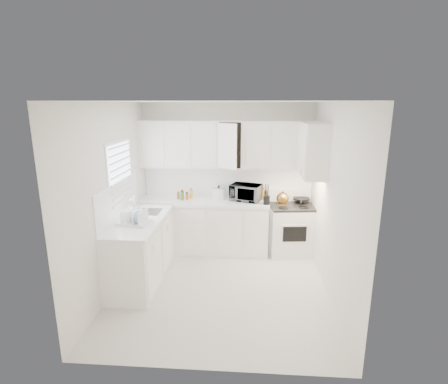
# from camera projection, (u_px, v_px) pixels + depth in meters

# --- Properties ---
(floor) EXTENTS (3.20, 3.20, 0.00)m
(floor) POSITION_uv_depth(u_px,v_px,m) (221.00, 288.00, 5.01)
(floor) COLOR silver
(floor) RESTS_ON ground
(ceiling) EXTENTS (3.20, 3.20, 0.00)m
(ceiling) POSITION_uv_depth(u_px,v_px,m) (220.00, 102.00, 4.37)
(ceiling) COLOR white
(ceiling) RESTS_ON ground
(wall_back) EXTENTS (3.00, 0.00, 3.00)m
(wall_back) POSITION_uv_depth(u_px,v_px,m) (228.00, 177.00, 6.23)
(wall_back) COLOR white
(wall_back) RESTS_ON ground
(wall_front) EXTENTS (3.00, 0.00, 3.00)m
(wall_front) POSITION_uv_depth(u_px,v_px,m) (206.00, 249.00, 3.14)
(wall_front) COLOR white
(wall_front) RESTS_ON ground
(wall_left) EXTENTS (0.00, 3.20, 3.20)m
(wall_left) POSITION_uv_depth(u_px,v_px,m) (112.00, 199.00, 4.79)
(wall_left) COLOR white
(wall_left) RESTS_ON ground
(wall_right) EXTENTS (0.00, 3.20, 3.20)m
(wall_right) POSITION_uv_depth(u_px,v_px,m) (334.00, 203.00, 4.58)
(wall_right) COLOR white
(wall_right) RESTS_ON ground
(window_blinds) EXTENTS (0.06, 0.96, 1.06)m
(window_blinds) POSITION_uv_depth(u_px,v_px,m) (121.00, 176.00, 5.07)
(window_blinds) COLOR white
(window_blinds) RESTS_ON wall_left
(lower_cabinets_back) EXTENTS (2.22, 0.60, 0.90)m
(lower_cabinets_back) POSITION_uv_depth(u_px,v_px,m) (205.00, 227.00, 6.18)
(lower_cabinets_back) COLOR white
(lower_cabinets_back) RESTS_ON floor
(lower_cabinets_left) EXTENTS (0.60, 1.60, 0.90)m
(lower_cabinets_left) POSITION_uv_depth(u_px,v_px,m) (141.00, 251.00, 5.17)
(lower_cabinets_left) COLOR white
(lower_cabinets_left) RESTS_ON floor
(countertop_back) EXTENTS (2.24, 0.64, 0.05)m
(countertop_back) POSITION_uv_depth(u_px,v_px,m) (204.00, 201.00, 6.05)
(countertop_back) COLOR white
(countertop_back) RESTS_ON lower_cabinets_back
(countertop_left) EXTENTS (0.64, 1.62, 0.05)m
(countertop_left) POSITION_uv_depth(u_px,v_px,m) (140.00, 221.00, 5.06)
(countertop_left) COLOR white
(countertop_left) RESTS_ON lower_cabinets_left
(backsplash_back) EXTENTS (2.98, 0.02, 0.55)m
(backsplash_back) POSITION_uv_depth(u_px,v_px,m) (228.00, 181.00, 6.24)
(backsplash_back) COLOR white
(backsplash_back) RESTS_ON wall_back
(backsplash_left) EXTENTS (0.02, 1.60, 0.55)m
(backsplash_left) POSITION_uv_depth(u_px,v_px,m) (118.00, 200.00, 5.00)
(backsplash_left) COLOR white
(backsplash_left) RESTS_ON wall_left
(upper_cabinets_back) EXTENTS (3.00, 0.33, 0.80)m
(upper_cabinets_back) POSITION_uv_depth(u_px,v_px,m) (227.00, 168.00, 6.03)
(upper_cabinets_back) COLOR white
(upper_cabinets_back) RESTS_ON wall_back
(upper_cabinets_right) EXTENTS (0.33, 0.90, 0.80)m
(upper_cabinets_right) POSITION_uv_depth(u_px,v_px,m) (311.00, 176.00, 5.34)
(upper_cabinets_right) COLOR white
(upper_cabinets_right) RESTS_ON wall_right
(sink) EXTENTS (0.42, 0.38, 0.30)m
(sink) POSITION_uv_depth(u_px,v_px,m) (146.00, 204.00, 5.36)
(sink) COLOR gray
(sink) RESTS_ON countertop_left
(stove) EXTENTS (0.79, 0.67, 1.12)m
(stove) POSITION_uv_depth(u_px,v_px,m) (291.00, 223.00, 6.05)
(stove) COLOR white
(stove) RESTS_ON floor
(tea_kettle) EXTENTS (0.29, 0.26, 0.24)m
(tea_kettle) POSITION_uv_depth(u_px,v_px,m) (283.00, 198.00, 5.79)
(tea_kettle) COLOR olive
(tea_kettle) RESTS_ON stove
(frying_pan) EXTENTS (0.36, 0.52, 0.04)m
(frying_pan) POSITION_uv_depth(u_px,v_px,m) (301.00, 198.00, 6.10)
(frying_pan) COLOR black
(frying_pan) RESTS_ON stove
(microwave) EXTENTS (0.57, 0.42, 0.34)m
(microwave) POSITION_uv_depth(u_px,v_px,m) (246.00, 191.00, 5.99)
(microwave) COLOR gray
(microwave) RESTS_ON countertop_back
(rice_cooker) EXTENTS (0.25, 0.25, 0.24)m
(rice_cooker) POSITION_uv_depth(u_px,v_px,m) (219.00, 192.00, 6.09)
(rice_cooker) COLOR white
(rice_cooker) RESTS_ON countertop_back
(paper_towel) EXTENTS (0.12, 0.12, 0.27)m
(paper_towel) POSITION_uv_depth(u_px,v_px,m) (217.00, 191.00, 6.14)
(paper_towel) COLOR white
(paper_towel) RESTS_ON countertop_back
(utensil_crock) EXTENTS (0.13, 0.13, 0.35)m
(utensil_crock) POSITION_uv_depth(u_px,v_px,m) (267.00, 194.00, 5.74)
(utensil_crock) COLOR black
(utensil_crock) RESTS_ON countertop_back
(dish_rack) EXTENTS (0.48, 0.39, 0.24)m
(dish_rack) POSITION_uv_depth(u_px,v_px,m) (134.00, 216.00, 4.83)
(dish_rack) COLOR white
(dish_rack) RESTS_ON countertop_left
(spice_left_0) EXTENTS (0.06, 0.06, 0.13)m
(spice_left_0) POSITION_uv_depth(u_px,v_px,m) (179.00, 194.00, 6.19)
(spice_left_0) COLOR #9B5C2A
(spice_left_0) RESTS_ON countertop_back
(spice_left_1) EXTENTS (0.06, 0.06, 0.13)m
(spice_left_1) POSITION_uv_depth(u_px,v_px,m) (183.00, 195.00, 6.10)
(spice_left_1) COLOR #3C6E24
(spice_left_1) RESTS_ON countertop_back
(spice_left_2) EXTENTS (0.06, 0.06, 0.13)m
(spice_left_2) POSITION_uv_depth(u_px,v_px,m) (188.00, 194.00, 6.18)
(spice_left_2) COLOR #DB4D1D
(spice_left_2) RESTS_ON countertop_back
(spice_left_3) EXTENTS (0.06, 0.06, 0.13)m
(spice_left_3) POSITION_uv_depth(u_px,v_px,m) (191.00, 196.00, 6.09)
(spice_left_3) COLOR gold
(spice_left_3) RESTS_ON countertop_back
(sauce_right_0) EXTENTS (0.06, 0.06, 0.19)m
(sauce_right_0) POSITION_uv_depth(u_px,v_px,m) (260.00, 193.00, 6.12)
(sauce_right_0) COLOR #DB4D1D
(sauce_right_0) RESTS_ON countertop_back
(sauce_right_1) EXTENTS (0.06, 0.06, 0.19)m
(sauce_right_1) POSITION_uv_depth(u_px,v_px,m) (263.00, 194.00, 6.06)
(sauce_right_1) COLOR gold
(sauce_right_1) RESTS_ON countertop_back
(sauce_right_2) EXTENTS (0.06, 0.06, 0.19)m
(sauce_right_2) POSITION_uv_depth(u_px,v_px,m) (266.00, 193.00, 6.11)
(sauce_right_2) COLOR #502117
(sauce_right_2) RESTS_ON countertop_back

